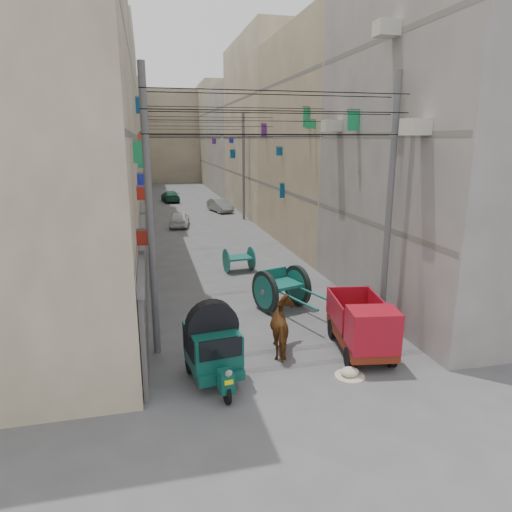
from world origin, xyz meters
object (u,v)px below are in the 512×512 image
object	(u,v)px
auto_rickshaw	(213,345)
second_cart	(239,259)
feed_sack	(350,372)
distant_car_green	(170,196)
horse	(285,328)
distant_car_grey	(220,205)
tonga_cart	(282,288)
mini_truck	(364,330)
distant_car_white	(180,219)

from	to	relation	value
auto_rickshaw	second_cart	world-z (taller)	auto_rickshaw
feed_sack	distant_car_green	xyz separation A→B (m)	(-2.75, 36.66, 0.43)
auto_rickshaw	distant_car_green	xyz separation A→B (m)	(0.77, 36.00, -0.42)
second_cart	horse	world-z (taller)	horse
distant_car_grey	distant_car_green	world-z (taller)	distant_car_grey
auto_rickshaw	tonga_cart	distance (m)	5.53
auto_rickshaw	mini_truck	distance (m)	4.38
horse	distant_car_grey	size ratio (longest dim) A/B	0.54
mini_truck	horse	distance (m)	2.26
tonga_cart	horse	distance (m)	3.56
tonga_cart	distant_car_white	size ratio (longest dim) A/B	1.13
distant_car_grey	feed_sack	bearing A→B (deg)	-106.23
distant_car_green	feed_sack	bearing A→B (deg)	89.39
auto_rickshaw	second_cart	size ratio (longest dim) A/B	1.69
feed_sack	horse	size ratio (longest dim) A/B	0.27
distant_car_white	distant_car_green	world-z (taller)	distant_car_white
mini_truck	distant_car_green	distance (m)	35.88
feed_sack	distant_car_grey	distance (m)	28.92
distant_car_white	distant_car_grey	bearing A→B (deg)	-113.50
auto_rickshaw	mini_truck	size ratio (longest dim) A/B	0.75
auto_rickshaw	feed_sack	world-z (taller)	auto_rickshaw
auto_rickshaw	horse	xyz separation A→B (m)	(2.25, 1.09, -0.20)
mini_truck	feed_sack	world-z (taller)	mini_truck
distant_car_green	distant_car_grey	bearing A→B (deg)	111.28
auto_rickshaw	second_cart	bearing A→B (deg)	67.73
mini_truck	tonga_cart	bearing A→B (deg)	114.87
feed_sack	distant_car_grey	world-z (taller)	distant_car_grey
tonga_cart	horse	world-z (taller)	tonga_cart
horse	distant_car_white	distance (m)	20.99
auto_rickshaw	distant_car_grey	xyz separation A→B (m)	(4.59, 28.23, -0.41)
distant_car_white	distant_car_green	xyz separation A→B (m)	(0.07, 13.98, -0.00)
mini_truck	feed_sack	xyz separation A→B (m)	(-0.84, -0.96, -0.69)
auto_rickshaw	distant_car_green	bearing A→B (deg)	81.48
second_cart	mini_truck	bearing A→B (deg)	-85.70
tonga_cart	feed_sack	xyz separation A→B (m)	(0.35, -5.19, -0.68)
horse	distant_car_green	xyz separation A→B (m)	(-1.48, 34.91, -0.22)
mini_truck	horse	size ratio (longest dim) A/B	1.75
tonga_cart	second_cart	xyz separation A→B (m)	(-0.57, 5.20, -0.19)
second_cart	feed_sack	size ratio (longest dim) A/B	2.87
distant_car_white	distant_car_grey	distance (m)	7.33
second_cart	distant_car_white	distance (m)	12.44
tonga_cart	mini_truck	world-z (taller)	mini_truck
tonga_cart	distant_car_green	size ratio (longest dim) A/B	0.96
distant_car_green	second_cart	bearing A→B (deg)	89.08
horse	auto_rickshaw	bearing A→B (deg)	34.18
second_cart	distant_car_white	world-z (taller)	second_cart
tonga_cart	second_cart	distance (m)	5.23
auto_rickshaw	horse	world-z (taller)	auto_rickshaw
auto_rickshaw	distant_car_green	size ratio (longest dim) A/B	0.63
feed_sack	distant_car_green	size ratio (longest dim) A/B	0.13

